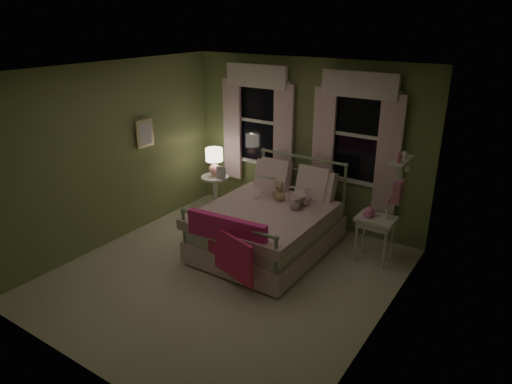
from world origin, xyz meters
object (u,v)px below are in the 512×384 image
Objects in this scene: teddy_bear at (280,193)px; nightstand_left at (215,189)px; bed at (270,225)px; table_lamp at (214,159)px; child_left at (269,178)px; nightstand_right at (376,224)px; child_right at (302,182)px.

teddy_bear is 1.55m from nightstand_left.
bed reaches higher than table_lamp.
teddy_bear is 1.52m from table_lamp.
child_left is 1.05× the size of nightstand_right.
nightstand_left is (-1.75, 0.19, -0.55)m from child_right.
child_right is 1.24× the size of nightstand_right.
nightstand_left is at bearing -16.17° from child_right.
table_lamp reaches higher than nightstand_left.
nightstand_left is at bearing -0.08° from child_left.
child_right is at bearing -170.76° from child_left.
nightstand_left is 2.83m from nightstand_right.
bed is at bearing -22.79° from nightstand_left.
table_lamp is at bearing 166.47° from teddy_bear.
child_left reaches higher than nightstand_right.
nightstand_left is at bearing 166.47° from teddy_bear.
child_right is 1.16m from nightstand_right.
child_right reaches higher than table_lamp.
nightstand_left and nightstand_right have the same top height.
nightstand_left is at bearing 177.86° from nightstand_right.
teddy_bear reaches higher than nightstand_left.
child_left is 0.85× the size of child_right.
child_left is at bearing -9.31° from table_lamp.
child_right is (0.56, 0.00, 0.06)m from child_left.
child_left is at bearing -9.31° from nightstand_left.
bed is at bearing 132.84° from child_left.
child_right is (0.28, 0.42, 0.58)m from bed.
bed is 6.64× the size of teddy_bear.
table_lamp is at bearing 157.21° from bed.
bed reaches higher than nightstand_left.
child_right reaches higher than nightstand_left.
child_right is 1.72× the size of table_lamp.
table_lamp is at bearing 0.00° from nightstand_left.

